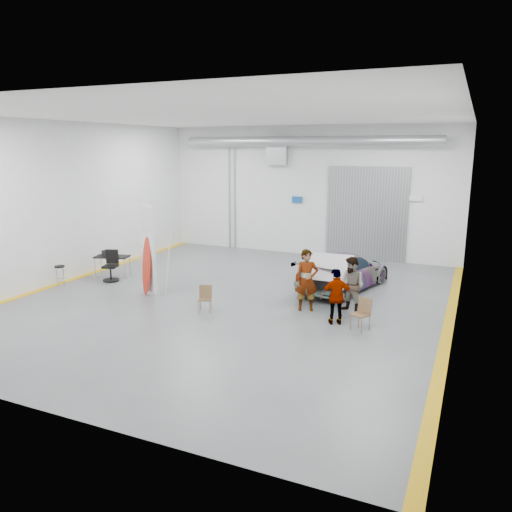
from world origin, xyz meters
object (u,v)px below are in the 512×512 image
at_px(person_c, 337,297).
at_px(sedan_car, 344,271).
at_px(person_b, 352,285).
at_px(person_a, 307,280).
at_px(office_chair, 112,268).
at_px(work_table, 111,256).
at_px(folding_chair_near, 205,304).
at_px(folding_chair_far, 360,321).
at_px(shop_stool, 60,276).
at_px(surfboard_display, 149,257).

bearing_deg(person_c, sedan_car, -104.20).
bearing_deg(sedan_car, person_b, 123.56).
bearing_deg(person_a, person_c, -59.51).
bearing_deg(sedan_car, office_chair, 31.33).
bearing_deg(person_b, work_table, -155.77).
relative_size(folding_chair_near, office_chair, 0.71).
relative_size(folding_chair_far, shop_stool, 1.20).
relative_size(folding_chair_near, shop_stool, 1.09).
bearing_deg(shop_stool, person_b, 7.08).
bearing_deg(office_chair, work_table, 112.99).
distance_m(surfboard_display, folding_chair_far, 7.48).
height_order(person_a, folding_chair_far, person_a).
height_order(person_b, folding_chair_near, person_b).
distance_m(sedan_car, person_a, 2.95).
relative_size(shop_stool, office_chair, 0.65).
xyz_separation_m(person_a, shop_stool, (-9.24, -1.00, -0.60)).
relative_size(surfboard_display, work_table, 2.31).
height_order(shop_stool, work_table, work_table).
bearing_deg(person_c, folding_chair_near, -16.46).
relative_size(sedan_car, surfboard_display, 1.36).
bearing_deg(person_c, person_b, -123.48).
distance_m(person_c, surfboard_display, 6.66).
bearing_deg(folding_chair_far, person_c, -173.19).
relative_size(person_a, folding_chair_far, 2.15).
relative_size(sedan_car, person_b, 2.58).
xyz_separation_m(sedan_car, person_c, (0.73, -3.74, 0.17)).
distance_m(folding_chair_far, shop_stool, 11.19).
bearing_deg(folding_chair_far, surfboard_display, -159.32).
bearing_deg(surfboard_display, work_table, 177.25).
height_order(person_b, work_table, person_b).
bearing_deg(sedan_car, person_a, 95.45).
xyz_separation_m(person_b, work_table, (-9.77, 0.55, -0.06)).
distance_m(person_c, office_chair, 9.23).
height_order(surfboard_display, work_table, surfboard_display).
height_order(sedan_car, surfboard_display, surfboard_display).
height_order(sedan_car, work_table, sedan_car).
xyz_separation_m(sedan_car, work_table, (-8.87, -2.04, 0.17)).
relative_size(folding_chair_far, work_table, 0.63).
xyz_separation_m(person_a, person_b, (1.36, 0.31, -0.09)).
xyz_separation_m(shop_stool, office_chair, (1.29, 1.34, 0.14)).
distance_m(person_a, surfboard_display, 5.50).
height_order(shop_stool, office_chair, office_chair).
bearing_deg(shop_stool, folding_chair_far, -0.36).
distance_m(person_b, office_chair, 9.32).
distance_m(sedan_car, shop_stool, 10.46).
xyz_separation_m(person_a, work_table, (-8.41, 0.86, -0.15)).
xyz_separation_m(folding_chair_near, folding_chair_far, (4.77, 0.39, 0.03)).
xyz_separation_m(sedan_car, person_b, (0.90, -2.59, 0.22)).
distance_m(sedan_car, folding_chair_near, 5.47).
height_order(sedan_car, office_chair, sedan_car).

